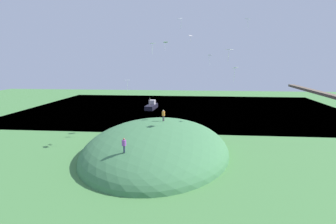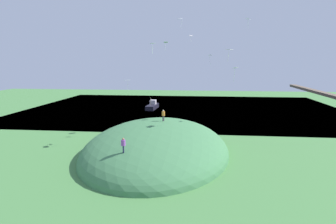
{
  "view_description": "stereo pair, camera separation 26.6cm",
  "coord_description": "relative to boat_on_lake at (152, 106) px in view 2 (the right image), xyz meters",
  "views": [
    {
      "loc": [
        47.6,
        3.98,
        12.12
      ],
      "look_at": [
        4.9,
        -0.42,
        4.93
      ],
      "focal_mm": 32.38,
      "sensor_mm": 36.0,
      "label": 1
    },
    {
      "loc": [
        47.57,
        4.24,
        12.12
      ],
      "look_at": [
        4.9,
        -0.42,
        4.93
      ],
      "focal_mm": 32.38,
      "sensor_mm": 36.0,
      "label": 2
    }
  ],
  "objects": [
    {
      "name": "kite_5",
      "position": [
        26.34,
        6.59,
        14.39
      ],
      "size": [
        0.66,
        0.79,
        1.53
      ],
      "color": "white"
    },
    {
      "name": "lake_water",
      "position": [
        -1.78,
        8.2,
        -0.92
      ],
      "size": [
        57.24,
        80.0,
        0.4
      ],
      "primitive_type": "cube",
      "color": "#2D5D86",
      "rests_on": "ground_plane"
    },
    {
      "name": "kite_3",
      "position": [
        19.18,
        14.03,
        12.33
      ],
      "size": [
        0.54,
        0.68,
        1.94
      ],
      "color": "silver"
    },
    {
      "name": "kite_6",
      "position": [
        25.63,
        -0.19,
        8.12
      ],
      "size": [
        1.23,
        1.28,
        2.23
      ],
      "color": "white"
    },
    {
      "name": "bridge_deck_far",
      "position": [
        -1.78,
        42.56,
        3.54
      ],
      "size": [
        51.52,
        1.8,
        0.7
      ],
      "primitive_type": "cube",
      "color": "brown"
    },
    {
      "name": "kite_2",
      "position": [
        36.13,
        15.97,
        12.85
      ],
      "size": [
        1.26,
        1.16,
        1.49
      ],
      "color": "white"
    },
    {
      "name": "grass_hill",
      "position": [
        37.14,
        6.55,
        -0.72
      ],
      "size": [
        28.9,
        19.39,
        7.82
      ],
      "primitive_type": "ellipsoid",
      "color": "#407749",
      "rests_on": "ground_plane"
    },
    {
      "name": "ground_plane",
      "position": [
        28.99,
        8.2,
        -0.72
      ],
      "size": [
        160.0,
        160.0,
        0.0
      ],
      "primitive_type": "plane",
      "color": "#457D40"
    },
    {
      "name": "boat_on_lake",
      "position": [
        0.0,
        0.0,
        0.0
      ],
      "size": [
        7.15,
        2.5,
        3.11
      ],
      "rotation": [
        0.0,
        0.0,
        3.08
      ],
      "color": "black",
      "rests_on": "lake_water"
    },
    {
      "name": "kite_0",
      "position": [
        32.3,
        5.35,
        13.91
      ],
      "size": [
        1.17,
        1.08,
        1.56
      ],
      "color": "white"
    },
    {
      "name": "person_near_shore",
      "position": [
        46.91,
        4.55,
        3.01
      ],
      "size": [
        0.51,
        0.51,
        1.56
      ],
      "rotation": [
        0.0,
        0.0,
        0.11
      ],
      "color": "#252A47",
      "rests_on": "grass_hill"
    },
    {
      "name": "kite_4",
      "position": [
        30.04,
        9.19,
        17.55
      ],
      "size": [
        0.74,
        0.79,
        1.48
      ],
      "color": "white"
    },
    {
      "name": "kite_1",
      "position": [
        29.48,
        19.13,
        17.52
      ],
      "size": [
        1.05,
        0.92,
        1.38
      ],
      "color": "white"
    },
    {
      "name": "kite_7",
      "position": [
        31.5,
        17.34,
        10.32
      ],
      "size": [
        0.95,
        0.88,
        2.13
      ],
      "color": "silver"
    },
    {
      "name": "person_on_hilltop",
      "position": [
        35.3,
        7.28,
        4.13
      ],
      "size": [
        0.59,
        0.59,
        1.59
      ],
      "rotation": [
        0.0,
        0.0,
        2.48
      ],
      "color": "#2F2F36",
      "rests_on": "grass_hill"
    },
    {
      "name": "kite_8",
      "position": [
        20.3,
        10.45,
        15.94
      ],
      "size": [
        0.84,
        0.87,
        1.19
      ],
      "color": "silver"
    }
  ]
}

